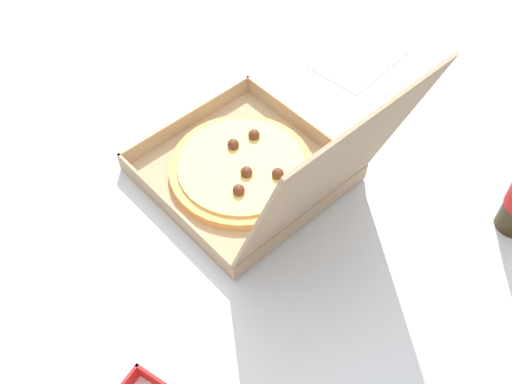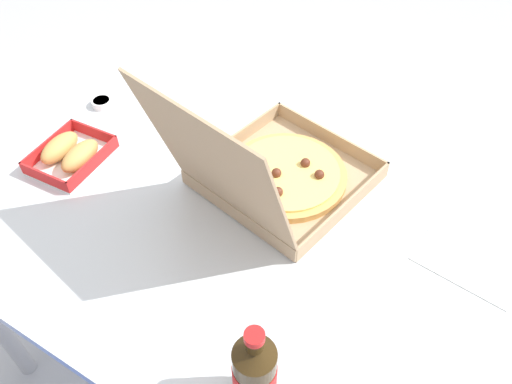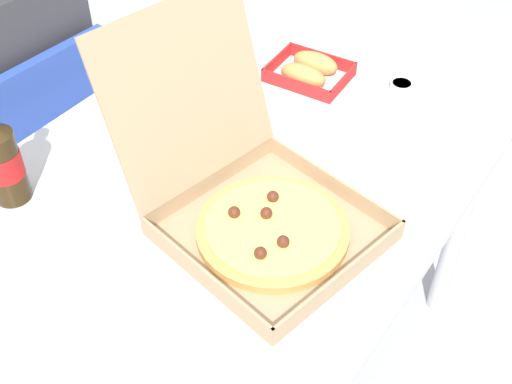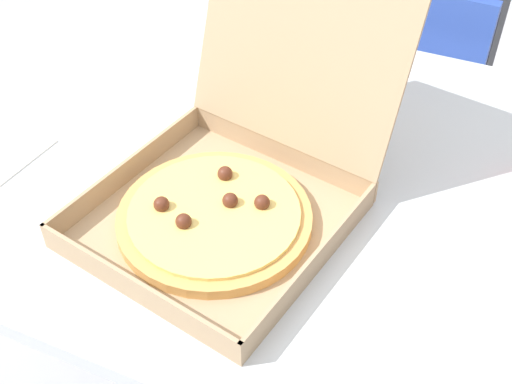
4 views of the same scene
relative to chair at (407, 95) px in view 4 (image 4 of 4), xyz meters
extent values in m
cube|color=silver|center=(-0.09, -0.68, 0.26)|extent=(1.34, 0.89, 0.03)
cylinder|color=#B7B7BC|center=(-0.69, -0.31, -0.12)|extent=(0.05, 0.05, 0.72)
cube|color=#2D4CAD|center=(0.00, 0.06, -0.05)|extent=(0.42, 0.42, 0.04)
cube|color=#2D4CAD|center=(-0.01, -0.12, 0.16)|extent=(0.36, 0.05, 0.38)
cylinder|color=#B2B2B7|center=(0.18, 0.22, -0.26)|extent=(0.03, 0.03, 0.43)
cylinder|color=#B2B2B7|center=(-0.16, 0.24, -0.26)|extent=(0.03, 0.03, 0.43)
cylinder|color=#B2B2B7|center=(0.16, -0.11, -0.26)|extent=(0.03, 0.03, 0.43)
cylinder|color=#B2B2B7|center=(-0.18, -0.10, -0.26)|extent=(0.03, 0.03, 0.43)
cylinder|color=#333847|center=(0.10, 0.21, -0.25)|extent=(0.09, 0.09, 0.45)
cylinder|color=#333847|center=(-0.08, 0.22, -0.25)|extent=(0.09, 0.09, 0.45)
cube|color=#333847|center=(0.10, 0.16, 0.02)|extent=(0.13, 0.31, 0.10)
cube|color=#333847|center=(-0.08, 0.17, 0.02)|extent=(0.13, 0.31, 0.10)
cube|color=tan|center=(-0.12, -0.86, 0.27)|extent=(0.41, 0.41, 0.01)
cube|color=tan|center=(-0.16, -1.03, 0.30)|extent=(0.35, 0.07, 0.04)
cube|color=tan|center=(-0.29, -0.82, 0.30)|extent=(0.07, 0.35, 0.04)
cube|color=tan|center=(0.05, -0.89, 0.30)|extent=(0.07, 0.35, 0.04)
cube|color=tan|center=(-0.09, -0.69, 0.30)|extent=(0.35, 0.07, 0.04)
cube|color=tan|center=(-0.08, -0.63, 0.48)|extent=(0.37, 0.18, 0.34)
cylinder|color=tan|center=(-0.12, -0.86, 0.29)|extent=(0.29, 0.29, 0.02)
cylinder|color=#EAC666|center=(-0.12, -0.86, 0.30)|extent=(0.26, 0.26, 0.01)
sphere|color=#562819|center=(-0.20, -0.88, 0.31)|extent=(0.02, 0.02, 0.02)
sphere|color=#562819|center=(-0.06, -0.82, 0.31)|extent=(0.02, 0.02, 0.02)
sphere|color=#562819|center=(-0.11, -0.83, 0.31)|extent=(0.02, 0.02, 0.02)
sphere|color=#562819|center=(-0.14, -0.78, 0.31)|extent=(0.02, 0.02, 0.02)
sphere|color=#562819|center=(-0.15, -0.90, 0.31)|extent=(0.02, 0.02, 0.02)
cylinder|color=#33230F|center=(-0.33, -0.36, 0.35)|extent=(0.07, 0.07, 0.16)
cylinder|color=red|center=(-0.33, -0.36, 0.36)|extent=(0.07, 0.07, 0.06)
camera|label=1|loc=(0.48, -0.37, 1.19)|focal=41.36mm
camera|label=2|loc=(-0.52, -0.06, 1.18)|focal=36.38mm
camera|label=3|loc=(-0.84, -1.32, 1.20)|focal=46.16mm
camera|label=4|loc=(0.21, -1.47, 0.98)|focal=46.34mm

